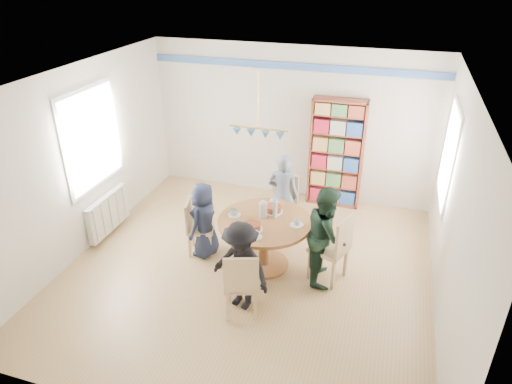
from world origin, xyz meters
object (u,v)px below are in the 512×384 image
at_px(person_left, 204,220).
at_px(person_far, 283,195).
at_px(chair_left, 196,224).
at_px(chair_right, 335,246).
at_px(person_right, 327,235).
at_px(chair_far, 283,201).
at_px(dining_table, 265,232).
at_px(bookshelf, 336,154).
at_px(radiator, 109,213).
at_px(person_near, 241,266).
at_px(chair_near, 241,282).

height_order(person_left, person_far, person_far).
relative_size(chair_left, chair_right, 0.84).
relative_size(chair_left, person_right, 0.61).
bearing_deg(person_far, chair_far, -87.41).
bearing_deg(chair_far, chair_left, -138.18).
distance_m(dining_table, person_far, 0.95).
relative_size(dining_table, person_right, 0.94).
bearing_deg(person_far, person_right, 125.88).
bearing_deg(chair_left, bookshelf, 51.11).
bearing_deg(radiator, person_far, 17.58).
xyz_separation_m(chair_left, bookshelf, (1.71, 2.12, 0.47)).
height_order(chair_far, person_left, person_left).
xyz_separation_m(dining_table, person_right, (0.86, -0.03, 0.14)).
relative_size(dining_table, person_left, 1.13).
height_order(chair_left, chair_far, chair_far).
height_order(chair_left, person_near, person_near).
distance_m(dining_table, bookshelf, 2.28).
height_order(dining_table, person_left, person_left).
bearing_deg(chair_near, chair_left, 134.40).
xyz_separation_m(person_far, person_near, (-0.06, -1.84, -0.06)).
distance_m(chair_right, person_far, 1.39).
xyz_separation_m(chair_left, person_left, (0.15, -0.02, 0.11)).
height_order(person_left, person_near, person_near).
bearing_deg(radiator, person_left, -3.26).
xyz_separation_m(radiator, bookshelf, (3.26, 2.04, 0.59)).
xyz_separation_m(radiator, chair_right, (3.60, -0.16, 0.20)).
xyz_separation_m(dining_table, bookshelf, (0.65, 2.15, 0.38)).
bearing_deg(chair_right, chair_near, -132.98).
relative_size(chair_far, person_left, 0.83).
bearing_deg(person_right, chair_right, -103.97).
xyz_separation_m(chair_near, person_right, (0.84, 1.05, 0.18)).
bearing_deg(chair_near, person_near, 110.83).
bearing_deg(chair_right, radiator, 177.52).
bearing_deg(dining_table, bookshelf, 73.28).
bearing_deg(chair_near, dining_table, 91.33).
bearing_deg(person_far, person_near, 83.16).
relative_size(dining_table, chair_left, 1.53).
bearing_deg(chair_right, chair_left, 177.84).
relative_size(radiator, person_right, 0.72).
height_order(radiator, bookshelf, bookshelf).
distance_m(chair_near, person_far, 2.03).
bearing_deg(radiator, dining_table, -2.52).
relative_size(chair_right, bookshelf, 0.53).
bearing_deg(radiator, chair_right, -2.48).
height_order(dining_table, chair_left, chair_left).
distance_m(radiator, chair_right, 3.61).
bearing_deg(radiator, chair_near, -24.28).
xyz_separation_m(person_right, person_near, (-0.90, -0.87, -0.09)).
height_order(chair_left, person_right, person_right).
height_order(chair_near, person_right, person_right).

